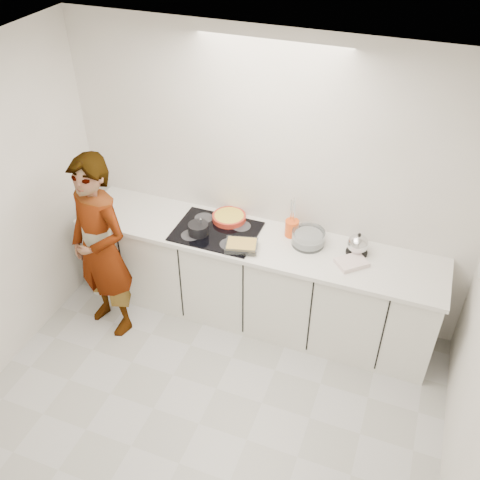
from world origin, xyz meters
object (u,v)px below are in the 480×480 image
at_px(hob, 216,231).
at_px(kettle, 358,245).
at_px(baking_dish, 242,245).
at_px(utensil_crock, 292,228).
at_px(cook, 101,249).
at_px(mixing_bowl, 308,238).
at_px(tart_dish, 229,217).
at_px(saucepan, 198,229).

xyz_separation_m(hob, kettle, (1.20, 0.13, 0.08)).
xyz_separation_m(baking_dish, utensil_crock, (0.33, 0.34, 0.03)).
bearing_deg(kettle, cook, -162.10).
distance_m(mixing_bowl, cook, 1.76).
bearing_deg(kettle, tart_dish, 177.03).
xyz_separation_m(baking_dish, mixing_bowl, (0.50, 0.27, 0.02)).
bearing_deg(utensil_crock, baking_dish, -134.45).
relative_size(tart_dish, cook, 0.19).
xyz_separation_m(kettle, cook, (-2.05, -0.66, -0.12)).
distance_m(saucepan, baking_dish, 0.43).
bearing_deg(mixing_bowl, utensil_crock, 155.91).
height_order(tart_dish, mixing_bowl, mixing_bowl).
bearing_deg(utensil_crock, kettle, -5.18).
relative_size(hob, cook, 0.41).
height_order(tart_dish, kettle, kettle).
relative_size(saucepan, utensil_crock, 1.28).
distance_m(saucepan, mixing_bowl, 0.94).
height_order(tart_dish, cook, cook).
bearing_deg(cook, tart_dish, 56.01).
relative_size(baking_dish, cook, 0.18).
height_order(hob, mixing_bowl, mixing_bowl).
height_order(baking_dish, mixing_bowl, mixing_bowl).
height_order(saucepan, utensil_crock, saucepan).
bearing_deg(saucepan, tart_dish, 59.26).
height_order(kettle, cook, cook).
relative_size(saucepan, mixing_bowl, 0.58).
bearing_deg(baking_dish, kettle, 17.56).
bearing_deg(tart_dish, utensil_crock, -0.78).
distance_m(baking_dish, mixing_bowl, 0.57).
xyz_separation_m(tart_dish, baking_dish, (0.25, -0.35, 0.00)).
xyz_separation_m(saucepan, kettle, (1.33, 0.23, 0.02)).
bearing_deg(mixing_bowl, saucepan, -167.41).
bearing_deg(kettle, utensil_crock, 174.82).
height_order(hob, tart_dish, tart_dish).
xyz_separation_m(baking_dish, cook, (-1.14, -0.37, -0.08)).
relative_size(hob, tart_dish, 2.19).
distance_m(tart_dish, utensil_crock, 0.58).
height_order(baking_dish, kettle, kettle).
height_order(mixing_bowl, cook, cook).
bearing_deg(hob, mixing_bowl, 8.06).
distance_m(mixing_bowl, kettle, 0.41).
xyz_separation_m(mixing_bowl, kettle, (0.41, 0.02, 0.03)).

